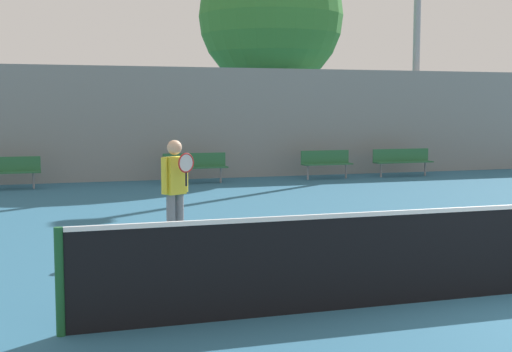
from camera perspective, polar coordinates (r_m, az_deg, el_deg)
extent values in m
cylinder|color=#195128|center=(7.33, -15.44, -8.17)|extent=(0.09, 0.09, 1.09)
cylinder|color=slate|center=(11.43, -6.82, -3.65)|extent=(0.14, 0.14, 0.87)
cylinder|color=slate|center=(11.54, -6.14, -3.55)|extent=(0.14, 0.14, 0.87)
cube|color=yellow|center=(11.39, -6.52, 0.04)|extent=(0.38, 0.33, 0.60)
cylinder|color=yellow|center=(11.26, -7.34, 0.01)|extent=(0.10, 0.10, 0.58)
cylinder|color=yellow|center=(11.52, -5.71, 0.16)|extent=(0.10, 0.10, 0.58)
sphere|color=#DBAD89|center=(11.36, -6.54, 2.28)|extent=(0.24, 0.24, 0.24)
cylinder|color=black|center=(11.18, -5.60, -0.26)|extent=(0.03, 0.03, 0.22)
torus|color=red|center=(11.16, -5.62, 1.05)|extent=(0.29, 0.17, 0.31)
cylinder|color=silver|center=(11.16, -5.62, 1.05)|extent=(0.24, 0.13, 0.27)
cube|color=#28663D|center=(21.03, -4.84, 0.67)|extent=(1.89, 0.40, 0.04)
cylinder|color=gray|center=(20.90, -6.86, -0.05)|extent=(0.06, 0.06, 0.45)
cylinder|color=gray|center=(21.23, -2.84, 0.08)|extent=(0.06, 0.06, 0.45)
cube|color=#28663D|center=(21.19, -4.95, 1.31)|extent=(1.89, 0.04, 0.40)
cube|color=#28663D|center=(22.33, 5.71, 0.95)|extent=(1.62, 0.40, 0.04)
cylinder|color=gray|center=(22.10, 4.17, 0.29)|extent=(0.06, 0.06, 0.45)
cylinder|color=gray|center=(22.61, 7.21, 0.38)|extent=(0.06, 0.06, 0.45)
cube|color=#28663D|center=(22.48, 5.54, 1.55)|extent=(1.62, 0.04, 0.40)
cube|color=#28663D|center=(20.52, -19.64, 0.25)|extent=(2.02, 0.40, 0.04)
cylinder|color=gray|center=(20.53, -17.37, -0.36)|extent=(0.06, 0.06, 0.45)
cube|color=#28663D|center=(20.68, -19.64, 0.90)|extent=(2.02, 0.04, 0.40)
cube|color=#28663D|center=(23.52, 11.71, 1.10)|extent=(2.01, 0.40, 0.04)
cylinder|color=gray|center=(23.16, 9.97, 0.46)|extent=(0.06, 0.06, 0.45)
cylinder|color=gray|center=(23.94, 13.37, 0.56)|extent=(0.06, 0.06, 0.45)
cube|color=#28663D|center=(23.66, 11.51, 1.66)|extent=(2.01, 0.04, 0.40)
cylinder|color=#939399|center=(26.53, 12.77, 12.25)|extent=(0.25, 0.25, 10.80)
cylinder|color=#939399|center=(24.63, 3.53, 13.36)|extent=(0.25, 0.25, 11.19)
cube|color=gray|center=(22.47, -3.06, 4.25)|extent=(27.56, 0.06, 3.47)
cylinder|color=brown|center=(25.41, 1.19, 4.29)|extent=(0.33, 0.33, 3.37)
sphere|color=#387A33|center=(25.59, 1.21, 12.63)|extent=(5.06, 5.06, 5.06)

